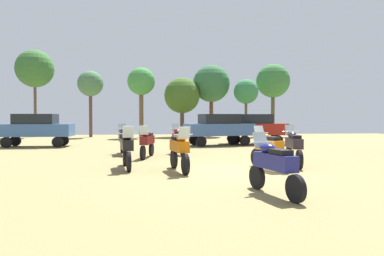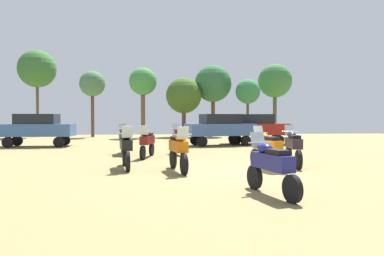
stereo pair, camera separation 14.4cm
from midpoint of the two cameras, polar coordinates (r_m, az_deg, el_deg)
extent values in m
cube|color=olive|center=(12.12, 6.11, -6.88)|extent=(44.00, 52.00, 0.02)
cylinder|color=black|center=(12.10, -10.30, -5.26)|extent=(0.22, 0.68, 0.67)
cylinder|color=black|center=(13.71, -10.86, -4.44)|extent=(0.22, 0.68, 0.67)
cube|color=black|center=(12.86, -10.61, -2.54)|extent=(0.57, 1.41, 0.36)
ellipsoid|color=black|center=(12.53, -10.51, -1.37)|extent=(0.39, 0.52, 0.24)
cube|color=black|center=(13.08, -10.70, -1.41)|extent=(0.38, 0.60, 0.12)
cube|color=silver|center=(12.18, -10.39, -0.61)|extent=(0.38, 0.21, 0.39)
cylinder|color=#B7B7BC|center=(12.29, -10.43, -0.87)|extent=(0.62, 0.13, 0.04)
cylinder|color=black|center=(14.55, 14.78, -4.11)|extent=(0.22, 0.68, 0.67)
cylinder|color=black|center=(12.98, 16.30, -4.82)|extent=(0.22, 0.68, 0.67)
cube|color=#2B222A|center=(13.72, 15.51, -2.30)|extent=(0.56, 1.42, 0.36)
ellipsoid|color=#2B222A|center=(14.01, 15.24, -1.07)|extent=(0.39, 0.52, 0.24)
cube|color=black|center=(13.47, 15.75, -1.35)|extent=(0.38, 0.60, 0.12)
cube|color=silver|center=(14.34, 14.94, -0.28)|extent=(0.38, 0.20, 0.39)
cylinder|color=#B7B7BC|center=(14.24, 15.03, -0.54)|extent=(0.62, 0.13, 0.04)
cylinder|color=black|center=(13.34, 9.90, -4.63)|extent=(0.30, 0.67, 0.66)
cylinder|color=black|center=(12.10, 13.69, -5.30)|extent=(0.30, 0.67, 0.66)
cube|color=orange|center=(12.67, 11.72, -2.66)|extent=(0.70, 1.32, 0.36)
ellipsoid|color=orange|center=(12.89, 11.01, -1.33)|extent=(0.44, 0.55, 0.24)
cube|color=black|center=(12.47, 12.30, -1.63)|extent=(0.45, 0.62, 0.12)
cube|color=silver|center=(13.15, 10.26, -0.48)|extent=(0.39, 0.25, 0.39)
cylinder|color=#B7B7BC|center=(13.07, 10.48, -0.76)|extent=(0.61, 0.21, 0.04)
cylinder|color=black|center=(11.28, -1.42, -5.75)|extent=(0.24, 0.68, 0.67)
cylinder|color=black|center=(12.77, -3.21, -4.88)|extent=(0.24, 0.68, 0.67)
cube|color=#C4630C|center=(11.97, -2.37, -2.85)|extent=(0.59, 1.35, 0.36)
ellipsoid|color=#C4630C|center=(11.67, -2.02, -1.59)|extent=(0.40, 0.53, 0.24)
cube|color=black|center=(12.18, -2.63, -1.64)|extent=(0.40, 0.61, 0.12)
cube|color=silver|center=(11.34, -1.62, -0.77)|extent=(0.38, 0.22, 0.39)
cylinder|color=#B7B7BC|center=(11.44, -1.74, -1.05)|extent=(0.62, 0.15, 0.04)
cylinder|color=black|center=(18.51, -11.24, -2.91)|extent=(0.22, 0.65, 0.64)
cylinder|color=black|center=(16.89, -10.89, -3.35)|extent=(0.22, 0.65, 0.64)
cube|color=black|center=(17.67, -11.08, -1.51)|extent=(0.57, 1.42, 0.36)
ellipsoid|color=black|center=(17.97, -11.15, -0.56)|extent=(0.39, 0.52, 0.24)
cube|color=black|center=(17.42, -11.03, -0.76)|extent=(0.38, 0.60, 0.12)
cube|color=silver|center=(18.31, -11.22, 0.04)|extent=(0.38, 0.21, 0.39)
cylinder|color=#B7B7BC|center=(18.20, -11.20, -0.15)|extent=(0.62, 0.13, 0.04)
cylinder|color=black|center=(18.29, -2.94, -2.92)|extent=(0.23, 0.65, 0.64)
cylinder|color=black|center=(16.79, -1.77, -3.34)|extent=(0.23, 0.65, 0.64)
cube|color=maroon|center=(17.50, -2.38, -1.49)|extent=(0.58, 1.35, 0.36)
ellipsoid|color=maroon|center=(17.78, -2.60, -0.53)|extent=(0.40, 0.53, 0.24)
cube|color=black|center=(17.27, -2.21, -0.73)|extent=(0.39, 0.60, 0.12)
cube|color=silver|center=(18.09, -2.84, 0.08)|extent=(0.38, 0.21, 0.39)
cylinder|color=#B7B7BC|center=(18.00, -2.77, -0.12)|extent=(0.62, 0.14, 0.04)
cylinder|color=black|center=(9.26, 9.78, -7.62)|extent=(0.26, 0.61, 0.60)
cylinder|color=black|center=(7.94, 15.56, -9.23)|extent=(0.26, 0.61, 0.60)
cube|color=navy|center=(8.52, 12.46, -5.19)|extent=(0.68, 1.40, 0.36)
ellipsoid|color=navy|center=(8.75, 11.40, -3.16)|extent=(0.43, 0.54, 0.24)
cube|color=black|center=(8.30, 13.35, -3.72)|extent=(0.43, 0.62, 0.12)
cube|color=silver|center=(9.03, 10.29, -1.86)|extent=(0.39, 0.24, 0.39)
cylinder|color=#B7B7BC|center=(8.94, 10.62, -2.28)|extent=(0.61, 0.19, 0.04)
cylinder|color=black|center=(15.37, -8.05, -3.88)|extent=(0.25, 0.62, 0.61)
cylinder|color=black|center=(16.93, -6.67, -3.36)|extent=(0.25, 0.62, 0.61)
cube|color=maroon|center=(16.11, -7.33, -1.89)|extent=(0.64, 1.42, 0.36)
ellipsoid|color=maroon|center=(15.80, -7.61, -0.95)|extent=(0.42, 0.54, 0.24)
cube|color=black|center=(16.33, -7.14, -1.00)|extent=(0.41, 0.61, 0.12)
cube|color=silver|center=(15.46, -7.92, -0.34)|extent=(0.38, 0.23, 0.39)
cylinder|color=#B7B7BC|center=(15.56, -7.82, -0.55)|extent=(0.61, 0.17, 0.04)
cylinder|color=black|center=(23.63, 6.23, -1.88)|extent=(0.67, 0.33, 0.64)
cylinder|color=black|center=(25.06, 6.11, -1.68)|extent=(0.67, 0.33, 0.64)
cylinder|color=black|center=(23.91, 13.26, -1.88)|extent=(0.67, 0.33, 0.64)
cylinder|color=black|center=(25.33, 12.74, -1.68)|extent=(0.67, 0.33, 0.64)
cube|color=maroon|center=(24.41, 9.61, -0.15)|extent=(4.55, 2.52, 0.75)
cube|color=black|center=(24.39, 9.62, 1.44)|extent=(2.60, 1.97, 0.61)
cylinder|color=black|center=(23.84, -27.46, -2.04)|extent=(0.64, 0.22, 0.64)
cylinder|color=black|center=(25.19, -26.27, -1.83)|extent=(0.64, 0.22, 0.64)
cylinder|color=black|center=(22.94, -20.64, -2.09)|extent=(0.64, 0.22, 0.64)
cylinder|color=black|center=(24.33, -19.79, -1.87)|extent=(0.64, 0.22, 0.64)
cube|color=#395D99|center=(24.00, -23.61, -0.30)|extent=(4.31, 1.82, 0.75)
cube|color=black|center=(23.99, -23.63, 1.32)|extent=(2.37, 1.59, 0.61)
cylinder|color=black|center=(21.92, 1.27, -2.16)|extent=(0.67, 0.34, 0.64)
cylinder|color=black|center=(23.28, 0.14, -1.93)|extent=(0.67, 0.34, 0.64)
cylinder|color=black|center=(23.02, 8.19, -1.99)|extent=(0.67, 0.34, 0.64)
cylinder|color=black|center=(24.32, 6.72, -1.78)|extent=(0.67, 0.34, 0.64)
cube|color=#3C5D9E|center=(23.06, 4.14, -0.24)|extent=(4.57, 2.63, 0.75)
cube|color=black|center=(23.05, 4.15, 1.45)|extent=(2.63, 2.03, 0.61)
cylinder|color=brown|center=(33.48, -1.70, 1.26)|extent=(0.38, 0.38, 3.07)
sphere|color=#3D6022|center=(33.54, -1.70, 5.16)|extent=(3.30, 3.30, 3.30)
cylinder|color=brown|center=(33.91, -15.84, 2.26)|extent=(0.29, 0.29, 4.32)
sphere|color=#47744B|center=(34.05, -15.88, 6.78)|extent=(2.30, 2.30, 2.30)
cylinder|color=#4E4836|center=(33.45, 8.40, 1.74)|extent=(0.25, 0.25, 3.65)
sphere|color=#347D47|center=(33.53, 8.41, 5.72)|extent=(2.25, 2.25, 2.25)
cylinder|color=brown|center=(35.90, -23.64, 3.05)|extent=(0.25, 0.25, 5.45)
sphere|color=#376A30|center=(36.15, -23.71, 8.59)|extent=(3.39, 3.39, 3.39)
cylinder|color=brown|center=(32.40, -8.14, 2.44)|extent=(0.38, 0.38, 4.44)
sphere|color=#3E8A40|center=(32.55, -8.17, 7.32)|extent=(2.45, 2.45, 2.45)
cylinder|color=brown|center=(34.41, 2.95, 2.22)|extent=(0.36, 0.36, 4.21)
sphere|color=#31673B|center=(34.56, 2.95, 7.02)|extent=(3.50, 3.50, 3.50)
cylinder|color=#4D4B31|center=(35.73, 12.55, 2.46)|extent=(0.36, 0.36, 4.58)
sphere|color=#38753A|center=(35.90, 12.58, 7.28)|extent=(3.22, 3.22, 3.22)
camera|label=1|loc=(0.07, -90.26, -0.01)|focal=33.74mm
camera|label=2|loc=(0.07, 89.74, 0.01)|focal=33.74mm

